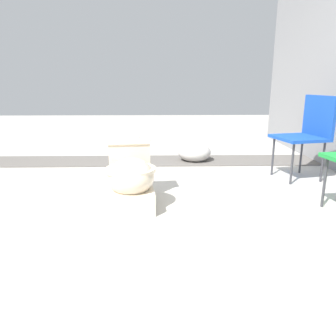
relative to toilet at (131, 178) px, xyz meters
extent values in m
plane|color=#B7B2A8|center=(-0.28, -0.15, -0.22)|extent=(14.00, 14.00, 0.00)
cube|color=#605B56|center=(-1.47, 0.35, -0.21)|extent=(0.56, 8.00, 0.01)
cube|color=beige|center=(0.00, 0.00, -0.14)|extent=(0.64, 0.41, 0.17)
ellipsoid|color=beige|center=(0.10, 0.01, 0.04)|extent=(0.48, 0.41, 0.28)
cylinder|color=beige|center=(0.10, 0.01, 0.10)|extent=(0.43, 0.43, 0.03)
cube|color=beige|center=(-0.21, -0.02, 0.10)|extent=(0.22, 0.36, 0.30)
cube|color=beige|center=(-0.21, -0.02, 0.27)|extent=(0.24, 0.39, 0.04)
cylinder|color=silver|center=(-0.22, 0.05, 0.29)|extent=(0.02, 0.02, 0.01)
cube|color=#1947B2|center=(-0.69, 1.63, 0.20)|extent=(0.52, 0.52, 0.03)
cube|color=#1947B2|center=(-0.74, 1.83, 0.41)|extent=(0.44, 0.13, 0.40)
cylinder|color=#38383D|center=(-0.49, 1.50, -0.02)|extent=(0.02, 0.02, 0.40)
cylinder|color=#38383D|center=(-0.82, 1.43, -0.02)|extent=(0.02, 0.02, 0.40)
cylinder|color=#38383D|center=(-0.57, 1.83, -0.02)|extent=(0.02, 0.02, 0.40)
cylinder|color=#38383D|center=(-0.90, 1.76, -0.02)|extent=(0.02, 0.02, 0.40)
cylinder|color=#38383D|center=(0.10, 1.52, -0.02)|extent=(0.02, 0.02, 0.40)
ellipsoid|color=#B7B2AD|center=(-1.46, 0.66, -0.10)|extent=(0.42, 0.45, 0.24)
camera|label=1|loc=(2.51, 0.24, 0.75)|focal=35.00mm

